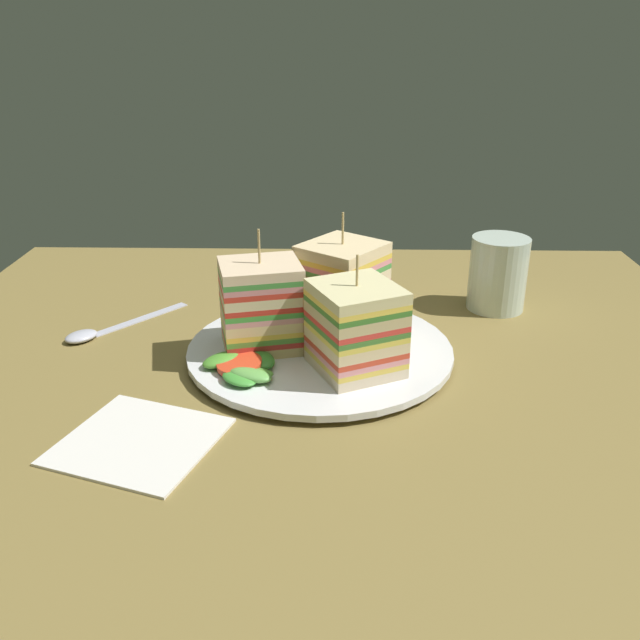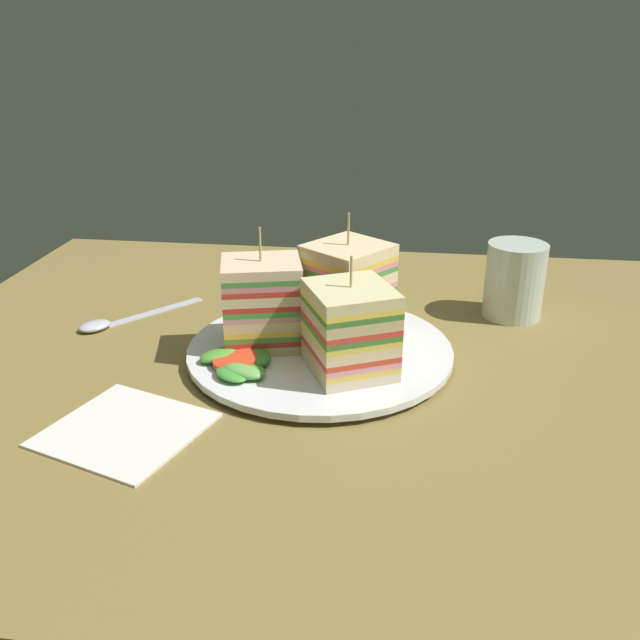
# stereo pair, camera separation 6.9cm
# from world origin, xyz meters

# --- Properties ---
(ground_plane) EXTENTS (0.91, 0.75, 0.02)m
(ground_plane) POSITION_xyz_m (0.00, 0.00, -0.01)
(ground_plane) COLOR olive
(plate) EXTENTS (0.27, 0.27, 0.01)m
(plate) POSITION_xyz_m (0.00, 0.00, 0.01)
(plate) COLOR white
(plate) RESTS_ON ground_plane
(sandwich_wedge_0) EXTENTS (0.09, 0.08, 0.13)m
(sandwich_wedge_0) POSITION_xyz_m (-0.06, -0.00, 0.06)
(sandwich_wedge_0) COLOR #DFC680
(sandwich_wedge_0) RESTS_ON plate
(sandwich_wedge_1) EXTENTS (0.10, 0.10, 0.12)m
(sandwich_wedge_1) POSITION_xyz_m (0.03, -0.05, 0.06)
(sandwich_wedge_1) COLOR beige
(sandwich_wedge_1) RESTS_ON plate
(sandwich_wedge_2) EXTENTS (0.11, 0.11, 0.13)m
(sandwich_wedge_2) POSITION_xyz_m (0.02, 0.05, 0.06)
(sandwich_wedge_2) COLOR #D1B785
(sandwich_wedge_2) RESTS_ON plate
(chip_pile) EXTENTS (0.06, 0.07, 0.02)m
(chip_pile) POSITION_xyz_m (-0.01, 0.00, 0.02)
(chip_pile) COLOR #DBC36F
(chip_pile) RESTS_ON plate
(salad_garnish) EXTENTS (0.08, 0.08, 0.01)m
(salad_garnish) POSITION_xyz_m (-0.07, -0.06, 0.02)
(salad_garnish) COLOR #55A034
(salad_garnish) RESTS_ON plate
(spoon) EXTENTS (0.12, 0.13, 0.01)m
(spoon) POSITION_xyz_m (-0.25, 0.05, 0.00)
(spoon) COLOR silver
(spoon) RESTS_ON ground_plane
(napkin) EXTENTS (0.15, 0.15, 0.01)m
(napkin) POSITION_xyz_m (-0.15, -0.16, 0.00)
(napkin) COLOR white
(napkin) RESTS_ON ground_plane
(drinking_glass) EXTENTS (0.07, 0.07, 0.09)m
(drinking_glass) POSITION_xyz_m (0.21, 0.14, 0.04)
(drinking_glass) COLOR silver
(drinking_glass) RESTS_ON ground_plane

